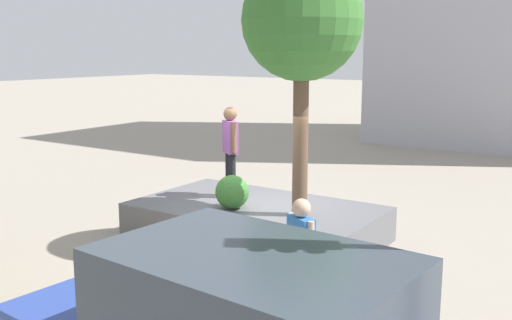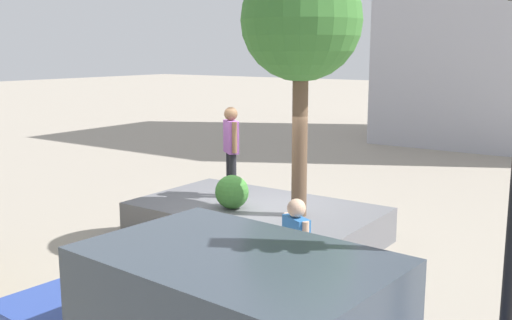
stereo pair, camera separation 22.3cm
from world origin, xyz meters
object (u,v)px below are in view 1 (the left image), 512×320
at_px(skateboarder, 230,144).
at_px(plaza_tree, 302,23).
at_px(skateboard, 231,194).
at_px(planter_ledge, 256,222).
at_px(passerby_with_bag, 301,248).

bearing_deg(skateboarder, plaza_tree, 167.15).
bearing_deg(plaza_tree, skateboard, -12.85).
xyz_separation_m(planter_ledge, skateboard, (0.83, -0.30, 0.39)).
bearing_deg(skateboard, passerby_with_bag, 139.47).
bearing_deg(plaza_tree, planter_ledge, -7.00).
bearing_deg(passerby_with_bag, skateboarder, -40.53).
distance_m(plaza_tree, skateboard, 3.90).
relative_size(planter_ledge, plaza_tree, 1.03).
distance_m(skateboard, passerby_with_bag, 4.29).
height_order(plaza_tree, skateboard, plaza_tree).
height_order(planter_ledge, skateboarder, skateboarder).
distance_m(plaza_tree, passerby_with_bag, 4.17).
height_order(planter_ledge, skateboard, skateboard).
bearing_deg(plaza_tree, passerby_with_bag, 120.23).
relative_size(skateboard, passerby_with_bag, 0.45).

